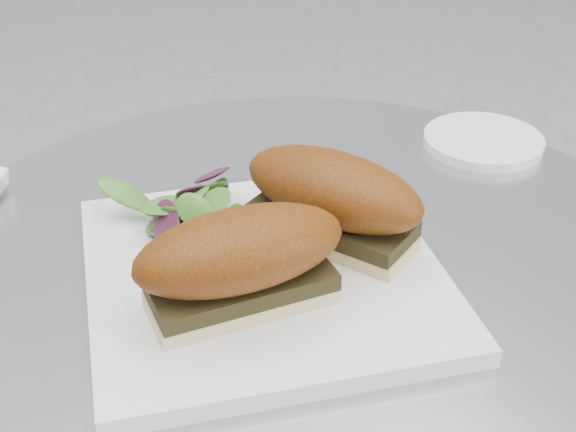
% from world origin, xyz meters
% --- Properties ---
extents(plate, '(0.34, 0.34, 0.02)m').
position_xyz_m(plate, '(-0.04, -0.02, 0.74)').
color(plate, white).
rests_on(plate, table).
extents(sandwich_left, '(0.17, 0.08, 0.08)m').
position_xyz_m(sandwich_left, '(-0.08, -0.05, 0.79)').
color(sandwich_left, '#D6B885').
rests_on(sandwich_left, plate).
extents(sandwich_right, '(0.15, 0.18, 0.08)m').
position_xyz_m(sandwich_right, '(0.03, -0.01, 0.79)').
color(sandwich_right, '#D6B885').
rests_on(sandwich_right, plate).
extents(salad, '(0.11, 0.11, 0.05)m').
position_xyz_m(salad, '(-0.08, 0.07, 0.77)').
color(salad, '#488E2E').
rests_on(salad, plate).
extents(saucer, '(0.13, 0.13, 0.01)m').
position_xyz_m(saucer, '(0.28, 0.10, 0.74)').
color(saucer, white).
rests_on(saucer, table).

